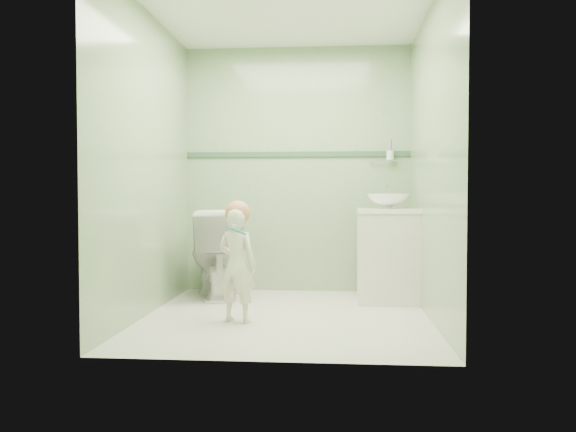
{
  "coord_description": "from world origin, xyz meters",
  "views": [
    {
      "loc": [
        0.39,
        -4.51,
        0.94
      ],
      "look_at": [
        0.0,
        0.15,
        0.78
      ],
      "focal_mm": 36.48,
      "sensor_mm": 36.0,
      "label": 1
    }
  ],
  "objects": [
    {
      "name": "teal_toothbrush",
      "position": [
        -0.32,
        -0.36,
        0.69
      ],
      "size": [
        0.11,
        0.14,
        0.08
      ],
      "color": "#168780",
      "rests_on": "toddler"
    },
    {
      "name": "room_shell",
      "position": [
        0.0,
        0.0,
        1.2
      ],
      "size": [
        2.5,
        2.54,
        2.4
      ],
      "color": "#7CA675",
      "rests_on": "ground"
    },
    {
      "name": "trim_stripe",
      "position": [
        0.0,
        1.24,
        1.35
      ],
      "size": [
        2.2,
        0.02,
        0.05
      ],
      "primitive_type": "cube",
      "color": "#31543C",
      "rests_on": "room_shell"
    },
    {
      "name": "hair_cap",
      "position": [
        -0.35,
        -0.19,
        0.81
      ],
      "size": [
        0.19,
        0.19,
        0.19
      ],
      "primitive_type": "sphere",
      "color": "tan",
      "rests_on": "toddler"
    },
    {
      "name": "vanity",
      "position": [
        0.84,
        0.7,
        0.4
      ],
      "size": [
        0.52,
        0.5,
        0.8
      ],
      "primitive_type": "cube",
      "color": "silver",
      "rests_on": "ground"
    },
    {
      "name": "ground",
      "position": [
        0.0,
        0.0,
        0.0
      ],
      "size": [
        2.5,
        2.5,
        0.0
      ],
      "primitive_type": "plane",
      "color": "beige",
      "rests_on": "ground"
    },
    {
      "name": "faucet",
      "position": [
        0.84,
        0.89,
        0.97
      ],
      "size": [
        0.03,
        0.13,
        0.18
      ],
      "color": "silver",
      "rests_on": "counter"
    },
    {
      "name": "counter",
      "position": [
        0.84,
        0.7,
        0.81
      ],
      "size": [
        0.54,
        0.52,
        0.04
      ],
      "primitive_type": "cube",
      "color": "white",
      "rests_on": "vanity"
    },
    {
      "name": "toilet",
      "position": [
        -0.74,
        0.79,
        0.41
      ],
      "size": [
        0.7,
        0.91,
        0.82
      ],
      "primitive_type": "imported",
      "rotation": [
        0.0,
        0.0,
        3.48
      ],
      "color": "white",
      "rests_on": "ground"
    },
    {
      "name": "cup_holder",
      "position": [
        0.89,
        1.18,
        1.33
      ],
      "size": [
        0.26,
        0.07,
        0.21
      ],
      "color": "silver",
      "rests_on": "room_shell"
    },
    {
      "name": "toddler",
      "position": [
        -0.35,
        -0.22,
        0.42
      ],
      "size": [
        0.36,
        0.29,
        0.85
      ],
      "primitive_type": "imported",
      "rotation": [
        0.0,
        0.0,
        2.8
      ],
      "color": "beige",
      "rests_on": "ground"
    },
    {
      "name": "basin",
      "position": [
        0.84,
        0.7,
        0.89
      ],
      "size": [
        0.37,
        0.37,
        0.13
      ],
      "primitive_type": "imported",
      "color": "white",
      "rests_on": "counter"
    }
  ]
}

